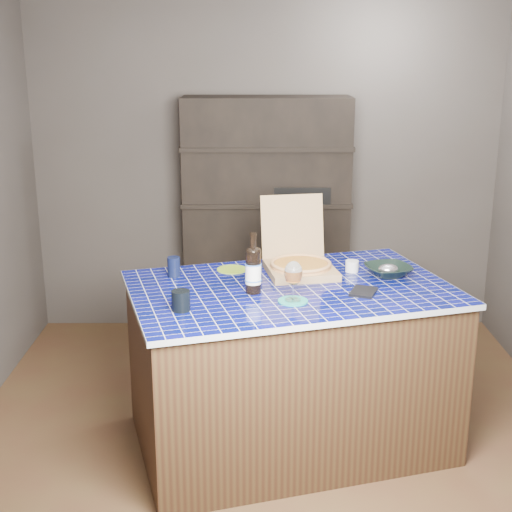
{
  "coord_description": "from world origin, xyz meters",
  "views": [
    {
      "loc": [
        -0.1,
        -3.6,
        2.13
      ],
      "look_at": [
        -0.08,
        0.0,
        1.07
      ],
      "focal_mm": 50.0,
      "sensor_mm": 36.0,
      "label": 1
    }
  ],
  "objects_px": {
    "kitchen_island": "(290,366)",
    "mead_bottle": "(253,269)",
    "pizza_box": "(300,263)",
    "bowl": "(388,271)",
    "dvd_case": "(364,292)",
    "wine_glass": "(293,274)"
  },
  "relations": [
    {
      "from": "kitchen_island",
      "to": "dvd_case",
      "type": "bearing_deg",
      "value": -31.78
    },
    {
      "from": "bowl",
      "to": "mead_bottle",
      "type": "bearing_deg",
      "value": -159.68
    },
    {
      "from": "mead_bottle",
      "to": "bowl",
      "type": "distance_m",
      "value": 0.8
    },
    {
      "from": "wine_glass",
      "to": "bowl",
      "type": "xyz_separation_m",
      "value": [
        0.55,
        0.41,
        -0.11
      ]
    },
    {
      "from": "dvd_case",
      "to": "bowl",
      "type": "height_order",
      "value": "bowl"
    },
    {
      "from": "dvd_case",
      "to": "bowl",
      "type": "relative_size",
      "value": 0.68
    },
    {
      "from": "wine_glass",
      "to": "bowl",
      "type": "height_order",
      "value": "wine_glass"
    },
    {
      "from": "kitchen_island",
      "to": "mead_bottle",
      "type": "bearing_deg",
      "value": -170.04
    },
    {
      "from": "pizza_box",
      "to": "wine_glass",
      "type": "bearing_deg",
      "value": -107.39
    },
    {
      "from": "pizza_box",
      "to": "bowl",
      "type": "bearing_deg",
      "value": -17.23
    },
    {
      "from": "kitchen_island",
      "to": "dvd_case",
      "type": "distance_m",
      "value": 0.6
    },
    {
      "from": "mead_bottle",
      "to": "wine_glass",
      "type": "distance_m",
      "value": 0.24
    },
    {
      "from": "pizza_box",
      "to": "wine_glass",
      "type": "height_order",
      "value": "pizza_box"
    },
    {
      "from": "dvd_case",
      "to": "bowl",
      "type": "bearing_deg",
      "value": 78.62
    },
    {
      "from": "pizza_box",
      "to": "bowl",
      "type": "relative_size",
      "value": 2.03
    },
    {
      "from": "kitchen_island",
      "to": "wine_glass",
      "type": "bearing_deg",
      "value": -106.33
    },
    {
      "from": "pizza_box",
      "to": "mead_bottle",
      "type": "xyz_separation_m",
      "value": [
        -0.26,
        -0.34,
        0.07
      ]
    },
    {
      "from": "mead_bottle",
      "to": "wine_glass",
      "type": "height_order",
      "value": "mead_bottle"
    },
    {
      "from": "mead_bottle",
      "to": "dvd_case",
      "type": "bearing_deg",
      "value": -0.83
    },
    {
      "from": "pizza_box",
      "to": "dvd_case",
      "type": "xyz_separation_m",
      "value": [
        0.31,
        -0.35,
        -0.05
      ]
    },
    {
      "from": "kitchen_island",
      "to": "dvd_case",
      "type": "xyz_separation_m",
      "value": [
        0.37,
        -0.1,
        0.46
      ]
    },
    {
      "from": "kitchen_island",
      "to": "bowl",
      "type": "height_order",
      "value": "bowl"
    }
  ]
}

